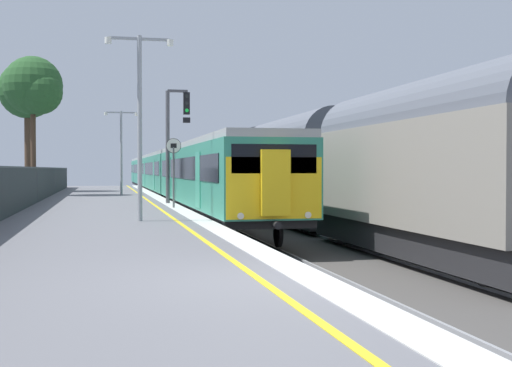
# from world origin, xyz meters

# --- Properties ---
(ground) EXTENTS (17.40, 110.00, 1.21)m
(ground) POSITION_xyz_m (2.64, 0.00, -0.61)
(ground) COLOR slate
(commuter_train_at_platform) EXTENTS (2.83, 62.84, 3.81)m
(commuter_train_at_platform) POSITION_xyz_m (2.10, 40.01, 1.27)
(commuter_train_at_platform) COLOR #2D846B
(commuter_train_at_platform) RESTS_ON ground
(freight_train_adjacent_track) EXTENTS (2.60, 38.65, 4.88)m
(freight_train_adjacent_track) POSITION_xyz_m (6.10, 21.00, 1.67)
(freight_train_adjacent_track) COLOR #232326
(freight_train_adjacent_track) RESTS_ON ground
(signal_gantry) EXTENTS (1.10, 0.24, 5.10)m
(signal_gantry) POSITION_xyz_m (0.62, 21.46, 3.18)
(signal_gantry) COLOR #47474C
(signal_gantry) RESTS_ON ground
(speed_limit_sign) EXTENTS (0.59, 0.08, 2.76)m
(speed_limit_sign) POSITION_xyz_m (0.25, 17.86, 1.76)
(speed_limit_sign) COLOR #59595B
(speed_limit_sign) RESTS_ON ground
(platform_lamp_mid) EXTENTS (2.00, 0.20, 5.47)m
(platform_lamp_mid) POSITION_xyz_m (-1.41, 11.18, 3.24)
(platform_lamp_mid) COLOR #93999E
(platform_lamp_mid) RESTS_ON ground
(platform_lamp_far) EXTENTS (2.00, 0.20, 5.04)m
(platform_lamp_far) POSITION_xyz_m (-1.41, 32.64, 3.02)
(platform_lamp_far) COLOR #93999E
(platform_lamp_far) RESTS_ON ground
(background_tree_left) EXTENTS (3.89, 3.89, 8.88)m
(background_tree_left) POSITION_xyz_m (-7.58, 39.78, 6.80)
(background_tree_left) COLOR #473323
(background_tree_left) RESTS_ON ground
(background_tree_centre) EXTENTS (3.41, 3.47, 8.08)m
(background_tree_centre) POSITION_xyz_m (-6.31, 32.06, 6.22)
(background_tree_centre) COLOR #473323
(background_tree_centre) RESTS_ON ground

